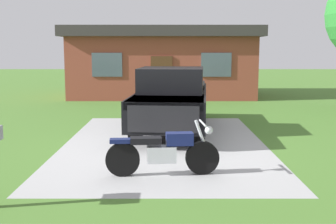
% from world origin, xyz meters
% --- Properties ---
extents(ground_plane, '(80.00, 80.00, 0.00)m').
position_xyz_m(ground_plane, '(0.00, 0.00, 0.00)').
color(ground_plane, '#48742C').
extents(driveway_pad, '(5.15, 8.13, 0.01)m').
position_xyz_m(driveway_pad, '(0.00, 0.00, 0.00)').
color(driveway_pad, '#A4A4A4').
rests_on(driveway_pad, ground).
extents(motorcycle, '(2.21, 0.70, 1.09)m').
position_xyz_m(motorcycle, '(0.01, -2.74, 0.47)').
color(motorcycle, black).
rests_on(motorcycle, ground).
extents(pickup_truck, '(2.48, 5.77, 1.90)m').
position_xyz_m(pickup_truck, '(0.23, 1.93, 0.95)').
color(pickup_truck, black).
rests_on(pickup_truck, ground).
extents(neighbor_house, '(9.60, 5.60, 3.50)m').
position_xyz_m(neighbor_house, '(-0.21, 11.50, 1.79)').
color(neighbor_house, brown).
rests_on(neighbor_house, ground).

